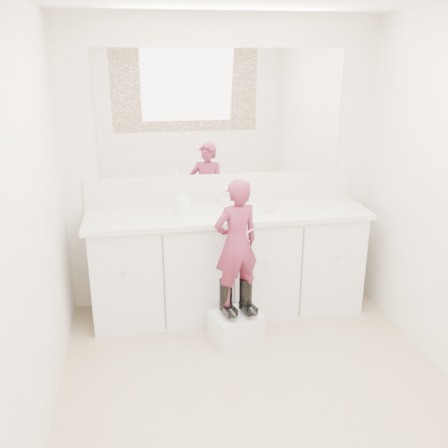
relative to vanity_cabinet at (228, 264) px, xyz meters
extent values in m
plane|color=#8D775C|center=(0.00, -1.23, -0.42)|extent=(3.00, 3.00, 0.00)
plane|color=beige|center=(0.00, 0.27, 0.77)|extent=(2.60, 0.00, 2.60)
plane|color=beige|center=(0.00, -2.73, 0.77)|extent=(2.60, 0.00, 2.60)
plane|color=beige|center=(-1.30, -1.23, 0.78)|extent=(0.00, 3.00, 3.00)
cube|color=silver|center=(0.00, 0.00, 0.00)|extent=(2.20, 0.55, 0.85)
cube|color=beige|center=(0.00, -0.01, 0.45)|extent=(2.28, 0.58, 0.04)
cube|color=beige|center=(0.00, 0.26, 0.59)|extent=(2.28, 0.03, 0.25)
cube|color=white|center=(0.00, 0.26, 1.22)|extent=(2.00, 0.02, 1.00)
cube|color=#472819|center=(0.00, -2.71, 1.22)|extent=(2.00, 0.01, 1.20)
cylinder|color=silver|center=(0.00, 0.15, 0.52)|extent=(0.08, 0.08, 0.10)
imported|color=beige|center=(0.33, -0.06, 0.51)|extent=(0.12, 0.12, 0.09)
imported|color=white|center=(-0.37, 0.02, 0.57)|extent=(0.13, 0.13, 0.21)
cube|color=silver|center=(-0.03, -0.48, -0.31)|extent=(0.42, 0.38, 0.22)
imported|color=#982E56|center=(-0.03, -0.48, 0.38)|extent=(0.40, 0.32, 0.95)
cylinder|color=#F35EBC|center=(0.04, -0.48, 0.45)|extent=(0.13, 0.05, 0.06)
camera|label=1|loc=(-0.71, -3.76, 1.69)|focal=40.00mm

